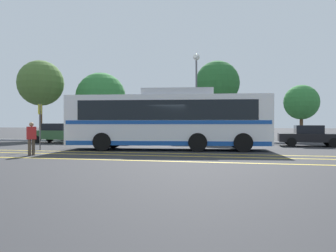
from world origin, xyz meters
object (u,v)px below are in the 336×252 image
Objects in this scene: tree_0 at (41,83)px; transit_bus at (168,119)px; tree_3 at (217,83)px; parked_car_0 at (58,133)px; parked_car_1 at (124,133)px; pedestrian_0 at (31,137)px; street_lamp at (196,78)px; parked_car_3 at (310,136)px; tree_1 at (101,98)px; tree_2 at (301,102)px; parked_car_2 at (206,136)px; bus_stop_sign at (40,121)px.

transit_bus is at bearing -32.64° from tree_0.
tree_0 is 16.29m from tree_3.
parked_car_0 is at bearing -152.46° from tree_3.
parked_car_1 is at bearing 96.20° from parked_car_0.
pedestrian_0 is 14.31m from street_lamp.
tree_0 reaches higher than parked_car_3.
transit_bus is 14.59m from tree_1.
tree_2 is at bearing 0.75° from tree_1.
parked_car_2 is 16.90m from tree_0.
tree_0 reaches higher than street_lamp.
parked_car_1 is 11.23m from tree_0.
parked_car_0 is 18.39m from parked_car_3.
transit_bus reaches higher than pedestrian_0.
tree_0 reaches higher than pedestrian_0.
parked_car_3 is 0.58× the size of tree_3.
tree_3 is at bearing 171.75° from parked_car_2.
street_lamp is 1.46× the size of tree_2.
tree_1 is 18.27m from tree_2.
parked_car_0 is 5.35m from parked_car_1.
bus_stop_sign reaches higher than parked_car_2.
transit_bus is at bearing -100.75° from tree_3.
tree_2 is (18.25, 0.24, -0.70)m from tree_1.
parked_car_0 is 10.39m from pedestrian_0.
tree_1 reaches higher than transit_bus.
parked_car_0 is 11.68m from street_lamp.
transit_bus is at bearing -51.17° from tree_1.
tree_0 is at bearing -115.34° from parked_car_1.
parked_car_3 is 0.56× the size of tree_0.
parked_car_1 is 3.02× the size of pedestrian_0.
parked_car_2 is 11.07m from bus_stop_sign.
tree_2 is at bearing 111.26° from parked_car_1.
tree_1 is at bearing 1.83° from bus_stop_sign.
parked_car_0 is 0.95× the size of parked_car_1.
tree_3 is at bearing -42.49° from bus_stop_sign.
pedestrian_0 reaches higher than parked_car_1.
tree_0 is at bearing -130.64° from parked_car_0.
transit_bus is at bearing 66.99° from parked_car_0.
tree_0 is (-9.55, 3.83, 4.51)m from parked_car_1.
street_lamp is (10.51, 2.63, 4.39)m from parked_car_0.
parked_car_0 reaches higher than parked_car_3.
parked_car_2 is at bearing -25.87° from transit_bus.
tree_1 is (-9.71, 3.69, -1.11)m from street_lamp.
tree_3 is at bearing -177.33° from tree_2.
transit_bus is 4.47× the size of bus_stop_sign.
street_lamp is at bearing -11.92° from transit_bus.
parked_car_3 reaches higher than parked_car_2.
tree_1 is at bearing 159.19° from street_lamp.
transit_bus is at bearing -95.15° from street_lamp.
parked_car_2 is at bearing -166.50° from pedestrian_0.
parked_car_1 is at bearing -53.16° from tree_1.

